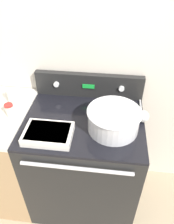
{
  "coord_description": "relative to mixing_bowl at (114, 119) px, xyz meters",
  "views": [
    {
      "loc": [
        0.16,
        -0.79,
        1.88
      ],
      "look_at": [
        0.02,
        0.34,
        0.97
      ],
      "focal_mm": 35.0,
      "sensor_mm": 36.0,
      "label": 1
    }
  ],
  "objects": [
    {
      "name": "ladle",
      "position": [
        0.2,
        0.11,
        -0.04
      ],
      "size": [
        0.08,
        0.28,
        0.08
      ],
      "color": "#B7B7B7",
      "rests_on": "stove_range"
    },
    {
      "name": "kitchen_wall",
      "position": [
        -0.2,
        0.42,
        0.25
      ],
      "size": [
        8.0,
        0.05,
        2.5
      ],
      "color": "beige",
      "rests_on": "ground_plane"
    },
    {
      "name": "spice_jar_red_cap",
      "position": [
        -0.7,
        0.03,
        -0.02
      ],
      "size": [
        0.06,
        0.06,
        0.09
      ],
      "color": "beige",
      "rests_on": "side_counter"
    },
    {
      "name": "mixing_bowl",
      "position": [
        0.0,
        0.0,
        0.0
      ],
      "size": [
        0.34,
        0.34,
        0.15
      ],
      "color": "silver",
      "rests_on": "stove_range"
    },
    {
      "name": "control_panel",
      "position": [
        -0.2,
        0.36,
        0.01
      ],
      "size": [
        0.82,
        0.07,
        0.19
      ],
      "color": "black",
      "rests_on": "stove_range"
    },
    {
      "name": "spice_jar_white_cap",
      "position": [
        -0.76,
        0.19,
        -0.02
      ],
      "size": [
        0.05,
        0.05,
        0.11
      ],
      "color": "beige",
      "rests_on": "side_counter"
    },
    {
      "name": "casserole_dish",
      "position": [
        -0.39,
        -0.13,
        -0.05
      ],
      "size": [
        0.3,
        0.21,
        0.05
      ],
      "color": "silver",
      "rests_on": "stove_range"
    },
    {
      "name": "stove_range",
      "position": [
        -0.2,
        0.06,
        -0.54
      ],
      "size": [
        0.82,
        0.68,
        0.91
      ],
      "color": "black",
      "rests_on": "ground_plane"
    },
    {
      "name": "side_counter",
      "position": [
        -0.9,
        0.06,
        -0.53
      ],
      "size": [
        0.58,
        0.65,
        0.93
      ],
      "color": "tan",
      "rests_on": "ground_plane"
    }
  ]
}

